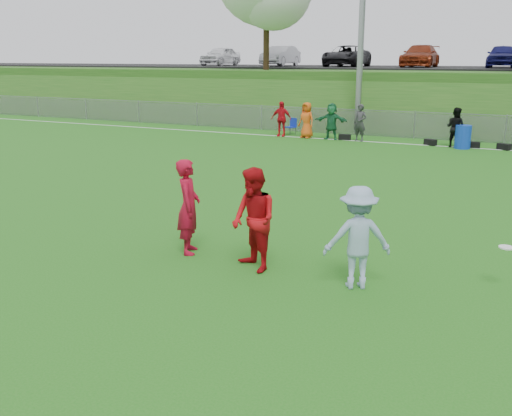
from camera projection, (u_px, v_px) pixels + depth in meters
The scene contains 14 objects.
ground at pixel (198, 285), 9.75m from camera, with size 120.00×120.00×0.00m, color #1E6815.
sideline_far at pixel (405, 144), 25.48m from camera, with size 60.00×0.10×0.01m, color white.
fence at pixel (414, 125), 27.06m from camera, with size 58.00×0.06×1.30m.
berm at pixel (447, 93), 36.46m from camera, with size 120.00×18.00×3.00m, color #205518.
parking_lot at pixel (453, 68), 37.81m from camera, with size 120.00×12.00×0.10m, color black.
car_row at pixel (433, 56), 37.22m from camera, with size 32.04×5.18×1.44m.
spectator_row at pixel (346, 122), 26.41m from camera, with size 9.12×0.91×1.69m.
gear_bags at pixel (436, 143), 25.00m from camera, with size 7.50×0.56×0.26m.
player_red_left at pixel (189, 207), 11.16m from camera, with size 0.69×0.45×1.88m, color #A30B24.
player_red_center at pixel (254, 220), 10.23m from camera, with size 0.92×0.72×1.89m, color #B60C12.
player_blue at pixel (358, 238), 9.47m from camera, with size 1.13×0.65×1.75m, color #91AAC9.
frisbee at pixel (506, 247), 9.43m from camera, with size 0.25×0.25×0.02m.
recycling_bin at pixel (463, 137), 24.11m from camera, with size 0.66×0.66×0.99m, color #1039B6.
camp_chair at pixel (290, 130), 28.55m from camera, with size 0.60×0.61×0.82m.
Camera 1 is at (4.76, -7.79, 3.79)m, focal length 40.00 mm.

